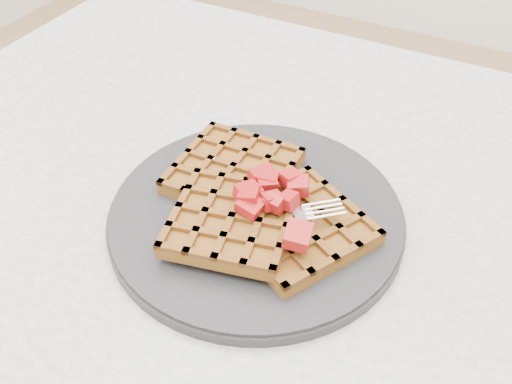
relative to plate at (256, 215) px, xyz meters
The scene contains 5 objects.
table 0.16m from the plate, 15.69° to the left, with size 1.20×0.80×0.75m.
plate is the anchor object (origin of this frame).
waffles 0.02m from the plate, 87.49° to the right, with size 0.24×0.20×0.03m.
strawberry_pile 0.05m from the plate, behind, with size 0.15×0.15×0.02m, color #880004, non-canonical shape.
fork 0.05m from the plate, 45.77° to the right, with size 0.02×0.18×0.02m, color silver, non-canonical shape.
Camera 1 is at (0.10, -0.39, 1.17)m, focal length 40.00 mm.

